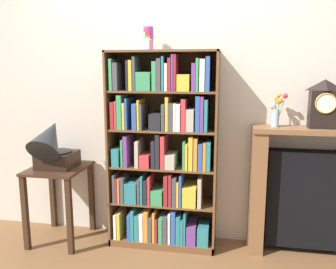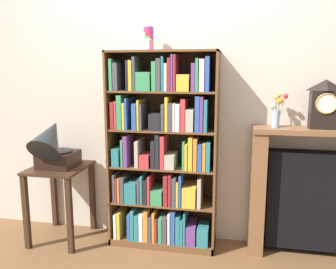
# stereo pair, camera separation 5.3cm
# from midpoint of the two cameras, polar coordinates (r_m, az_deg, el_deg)

# --- Properties ---
(ground_plane) EXTENTS (7.97, 6.40, 0.02)m
(ground_plane) POSITION_cam_midpoint_polar(r_m,az_deg,el_deg) (3.17, -1.76, -18.60)
(ground_plane) COLOR brown
(wall_back) EXTENTS (4.97, 0.08, 2.60)m
(wall_back) POSITION_cam_midpoint_polar(r_m,az_deg,el_deg) (3.08, 2.87, 6.15)
(wall_back) COLOR beige
(wall_back) RESTS_ON ground
(bookshelf) EXTENTS (0.93, 0.33, 1.70)m
(bookshelf) POSITION_cam_midpoint_polar(r_m,az_deg,el_deg) (2.98, -1.31, -3.86)
(bookshelf) COLOR brown
(bookshelf) RESTS_ON ground
(cup_stack) EXTENTS (0.09, 0.09, 0.19)m
(cup_stack) POSITION_cam_midpoint_polar(r_m,az_deg,el_deg) (2.98, -3.80, 15.50)
(cup_stack) COLOR pink
(cup_stack) RESTS_ON bookshelf
(side_table_left) EXTENTS (0.47, 0.53, 0.69)m
(side_table_left) POSITION_cam_midpoint_polar(r_m,az_deg,el_deg) (3.30, -18.01, -8.11)
(side_table_left) COLOR #382316
(side_table_left) RESTS_ON ground
(gramophone) EXTENTS (0.31, 0.48, 0.51)m
(gramophone) POSITION_cam_midpoint_polar(r_m,az_deg,el_deg) (3.13, -19.08, -1.66)
(gramophone) COLOR black
(gramophone) RESTS_ON side_table_left
(fireplace_mantel) EXTENTS (1.13, 0.28, 1.08)m
(fireplace_mantel) POSITION_cam_midpoint_polar(r_m,az_deg,el_deg) (3.15, 23.40, -8.96)
(fireplace_mantel) COLOR brown
(fireplace_mantel) RESTS_ON ground
(mantel_clock) EXTENTS (0.21, 0.12, 0.38)m
(mantel_clock) POSITION_cam_midpoint_polar(r_m,az_deg,el_deg) (2.96, 23.93, 4.63)
(mantel_clock) COLOR black
(mantel_clock) RESTS_ON fireplace_mantel
(flower_vase) EXTENTS (0.14, 0.10, 0.28)m
(flower_vase) POSITION_cam_midpoint_polar(r_m,az_deg,el_deg) (2.91, 17.04, 3.87)
(flower_vase) COLOR #99B2D1
(flower_vase) RESTS_ON fireplace_mantel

